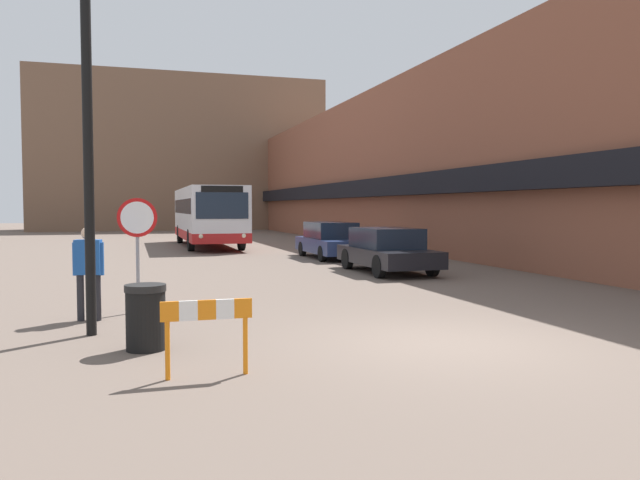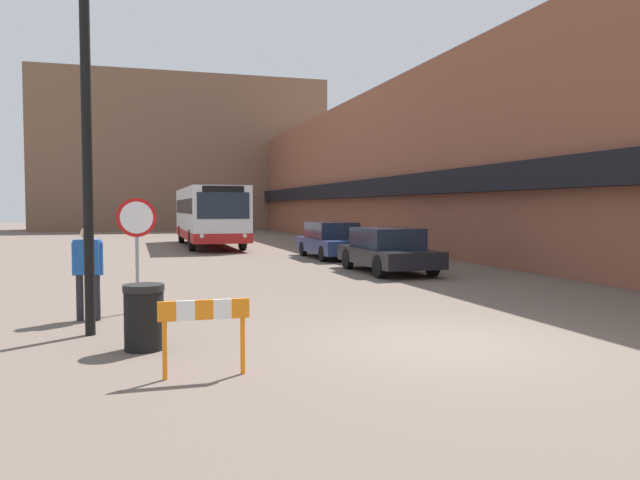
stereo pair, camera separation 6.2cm
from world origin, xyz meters
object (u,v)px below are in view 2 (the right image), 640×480
Objects in this scene: parked_car_middle at (332,240)px; construction_barricade at (204,322)px; trash_bin at (144,317)px; parked_car_front at (387,250)px; pedestrian at (88,264)px; stop_sign at (137,230)px; city_bus at (209,215)px; street_lamp at (105,91)px.

parked_car_middle is 17.77m from construction_barricade.
parked_car_front is at bearing 49.80° from trash_bin.
parked_car_middle is at bearing 66.88° from pedestrian.
pedestrian is (-0.87, -0.68, -0.60)m from stop_sign.
city_bus is 15.41m from parked_car_front.
street_lamp is at bearing 111.74° from trash_bin.
street_lamp reaches higher than parked_car_front.
parked_car_front is 2.00× the size of stop_sign.
construction_barricade is (0.68, -1.70, 0.19)m from trash_bin.
parked_car_middle is 14.68m from pedestrian.
parked_car_front is 4.07× the size of construction_barricade.
street_lamp is (-8.07, -7.60, 3.19)m from parked_car_front.
parked_car_middle is 4.87× the size of trash_bin.
street_lamp is at bearing -102.70° from stop_sign.
stop_sign is 2.04× the size of construction_barricade.
construction_barricade is (1.61, -4.41, -0.36)m from pedestrian.
construction_barricade is (0.75, -5.09, -0.95)m from stop_sign.
stop_sign is at bearing -123.94° from parked_car_middle.
trash_bin is at bearing -117.17° from parked_car_middle.
street_lamp is 6.62× the size of trash_bin.
pedestrian is at bearing -143.74° from parked_car_front.
city_bus is 11.73× the size of trash_bin.
city_bus is at bearing 89.85° from pedestrian.
trash_bin is at bearing -68.26° from street_lamp.
parked_car_middle reaches higher than construction_barricade.
stop_sign is at bearing -100.37° from city_bus.
parked_car_front is at bearing 57.15° from construction_barricade.
pedestrian reaches higher than parked_car_front.
city_bus reaches higher than pedestrian.
trash_bin is (0.93, -2.71, -0.55)m from pedestrian.
street_lamp is 5.72× the size of construction_barricade.
parked_car_front is 11.69m from trash_bin.
parked_car_middle reaches higher than parked_car_front.
city_bus is 2.41× the size of parked_car_middle.
street_lamp is (-4.20, -22.48, 2.24)m from city_bus.
street_lamp is (-8.07, -13.36, 3.18)m from parked_car_middle.
city_bus is at bearing 83.31° from construction_barricade.
parked_car_front is (3.87, -14.89, -0.94)m from city_bus.
street_lamp is at bearing -61.51° from pedestrian.
city_bus reaches higher than trash_bin.
pedestrian is (-8.48, -11.98, 0.30)m from parked_car_middle.
trash_bin reaches higher than construction_barricade.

